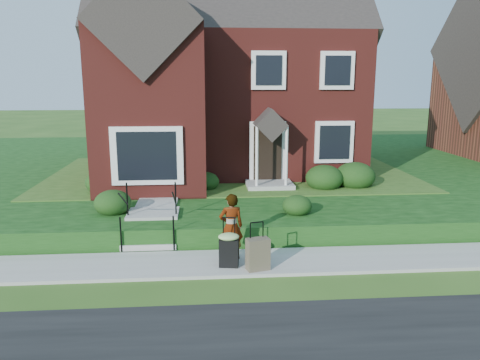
{
  "coord_description": "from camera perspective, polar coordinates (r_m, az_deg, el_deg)",
  "views": [
    {
      "loc": [
        -1.07,
        -10.38,
        4.28
      ],
      "look_at": [
        -0.1,
        2.0,
        1.62
      ],
      "focal_mm": 35.0,
      "sensor_mm": 36.0,
      "label": 1
    }
  ],
  "objects": [
    {
      "name": "ground",
      "position": [
        11.28,
        1.3,
        -10.2
      ],
      "size": [
        120.0,
        120.0,
        0.0
      ],
      "primitive_type": "plane",
      "color": "#2D5119",
      "rests_on": "ground"
    },
    {
      "name": "woman",
      "position": [
        11.12,
        -1.09,
        -5.69
      ],
      "size": [
        0.64,
        0.47,
        1.6
      ],
      "primitive_type": "imported",
      "rotation": [
        0.0,
        0.0,
        3.3
      ],
      "color": "#999999",
      "rests_on": "sidewalk"
    },
    {
      "name": "sidewalk",
      "position": [
        11.26,
        1.3,
        -10.01
      ],
      "size": [
        60.0,
        1.6,
        0.08
      ],
      "primitive_type": "cube",
      "color": "#9E9B93",
      "rests_on": "ground"
    },
    {
      "name": "terrace",
      "position": [
        22.23,
        8.76,
        1.65
      ],
      "size": [
        44.0,
        20.0,
        0.6
      ],
      "primitive_type": "cube",
      "color": "#10360E",
      "rests_on": "ground"
    },
    {
      "name": "walkway",
      "position": [
        15.87,
        -9.55,
        -1.36
      ],
      "size": [
        1.2,
        6.0,
        0.06
      ],
      "primitive_type": "cube",
      "color": "#9E9B93",
      "rests_on": "terrace"
    },
    {
      "name": "foundation_shrubs",
      "position": [
        15.52,
        1.47,
        0.02
      ],
      "size": [
        9.91,
        4.3,
        0.97
      ],
      "color": "black",
      "rests_on": "terrace"
    },
    {
      "name": "suitcase_olive",
      "position": [
        10.64,
        2.19,
        -9.0
      ],
      "size": [
        0.56,
        0.4,
        1.1
      ],
      "rotation": [
        0.0,
        0.0,
        0.25
      ],
      "color": "brown",
      "rests_on": "sidewalk"
    },
    {
      "name": "suitcase_black",
      "position": [
        10.77,
        -1.37,
        -8.26
      ],
      "size": [
        0.53,
        0.46,
        1.16
      ],
      "rotation": [
        0.0,
        0.0,
        -0.15
      ],
      "color": "black",
      "rests_on": "sidewalk"
    },
    {
      "name": "front_steps",
      "position": [
        12.88,
        -10.72,
        -5.29
      ],
      "size": [
        1.4,
        2.02,
        1.5
      ],
      "color": "#9E9B93",
      "rests_on": "ground"
    },
    {
      "name": "main_house",
      "position": [
        20.03,
        -2.1,
        14.91
      ],
      "size": [
        10.4,
        10.2,
        9.4
      ],
      "color": "maroon",
      "rests_on": "terrace"
    }
  ]
}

